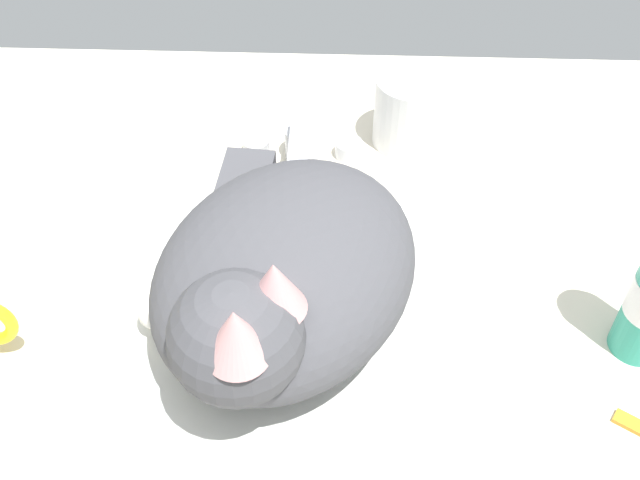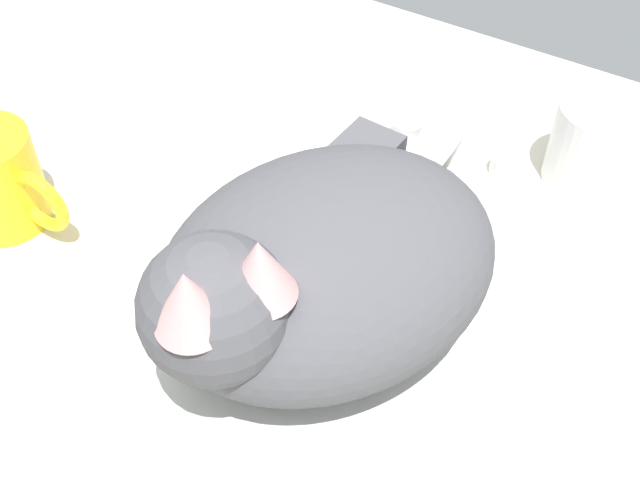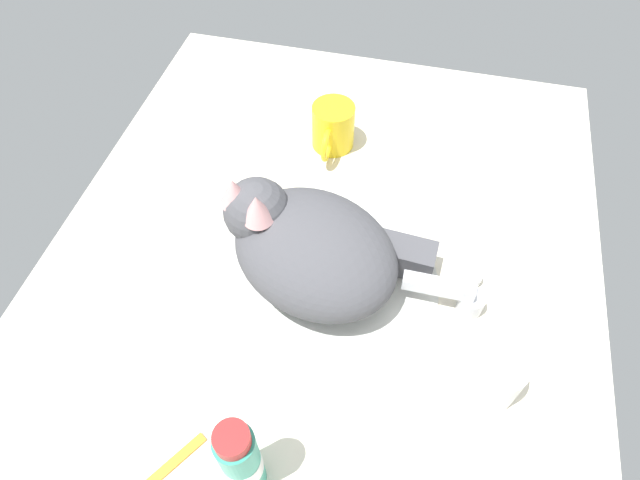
% 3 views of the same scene
% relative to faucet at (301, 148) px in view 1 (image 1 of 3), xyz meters
% --- Properties ---
extents(ground_plane, '(1.10, 0.83, 0.03)m').
position_rel_faucet_xyz_m(ground_plane, '(0.00, -0.20, -0.04)').
color(ground_plane, silver).
extents(sink_basin, '(0.36, 0.36, 0.01)m').
position_rel_faucet_xyz_m(sink_basin, '(0.00, -0.20, -0.02)').
color(sink_basin, silver).
rests_on(sink_basin, ground_plane).
extents(faucet, '(0.12, 0.12, 0.05)m').
position_rel_faucet_xyz_m(faucet, '(0.00, 0.00, 0.00)').
color(faucet, silver).
rests_on(faucet, ground_plane).
extents(cat, '(0.28, 0.32, 0.15)m').
position_rel_faucet_xyz_m(cat, '(-0.01, -0.21, 0.05)').
color(cat, '#4C4C51').
rests_on(cat, sink_basin).
extents(rinse_cup, '(0.07, 0.07, 0.08)m').
position_rel_faucet_xyz_m(rinse_cup, '(0.11, 0.05, 0.01)').
color(rinse_cup, white).
rests_on(rinse_cup, ground_plane).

